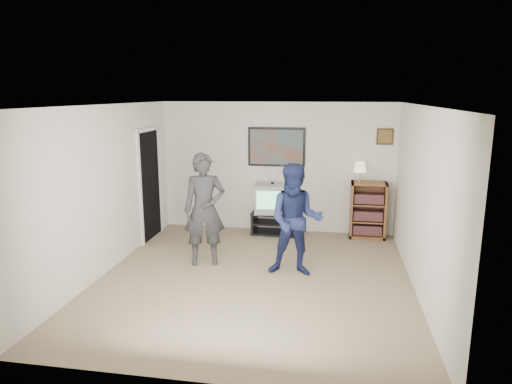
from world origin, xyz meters
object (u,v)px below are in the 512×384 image
(crt_television, at_px, (272,198))
(person_short, at_px, (296,220))
(bookshelf, at_px, (368,210))
(person_tall, at_px, (205,209))
(media_stand, at_px, (274,223))

(crt_television, relative_size, person_short, 0.39)
(crt_television, distance_m, bookshelf, 1.80)
(crt_television, height_order, person_short, person_short)
(bookshelf, height_order, person_short, person_short)
(crt_television, xyz_separation_m, bookshelf, (1.79, 0.05, -0.17))
(bookshelf, bearing_deg, person_tall, -145.64)
(crt_television, bearing_deg, media_stand, -5.97)
(crt_television, height_order, person_tall, person_tall)
(person_tall, relative_size, person_short, 1.06)
(bookshelf, bearing_deg, person_short, -120.60)
(crt_television, xyz_separation_m, person_short, (0.61, -1.95, 0.13))
(media_stand, distance_m, person_tall, 2.06)
(media_stand, xyz_separation_m, bookshelf, (1.74, 0.05, 0.31))
(bookshelf, relative_size, person_short, 0.63)
(media_stand, xyz_separation_m, person_short, (0.56, -1.95, 0.62))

